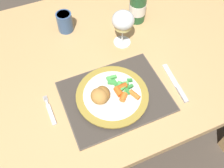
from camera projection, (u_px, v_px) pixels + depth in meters
name	position (u px, v px, depth m)	size (l,w,h in m)	color
ground_plane	(110.00, 130.00, 1.62)	(6.00, 6.00, 0.00)	#4C4238
dining_table	(108.00, 67.00, 1.08)	(1.34, 0.88, 0.74)	tan
placemat	(115.00, 96.00, 0.89)	(0.37, 0.28, 0.01)	brown
dinner_plate	(112.00, 96.00, 0.87)	(0.25, 0.25, 0.02)	white
breaded_croquettes	(101.00, 95.00, 0.84)	(0.08, 0.08, 0.05)	#B77F3D
green_beans_pile	(120.00, 85.00, 0.88)	(0.09, 0.10, 0.02)	#338438
glazed_carrots	(124.00, 92.00, 0.86)	(0.07, 0.08, 0.02)	orange
fork	(50.00, 112.00, 0.85)	(0.02, 0.12, 0.01)	silver
table_knife	(177.00, 86.00, 0.92)	(0.03, 0.18, 0.01)	silver
wine_glass	(123.00, 22.00, 0.95)	(0.09, 0.09, 0.16)	silver
bottle	(138.00, 3.00, 1.05)	(0.07, 0.07, 0.25)	#23562D
drinking_cup	(65.00, 22.00, 1.05)	(0.07, 0.07, 0.08)	#385684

